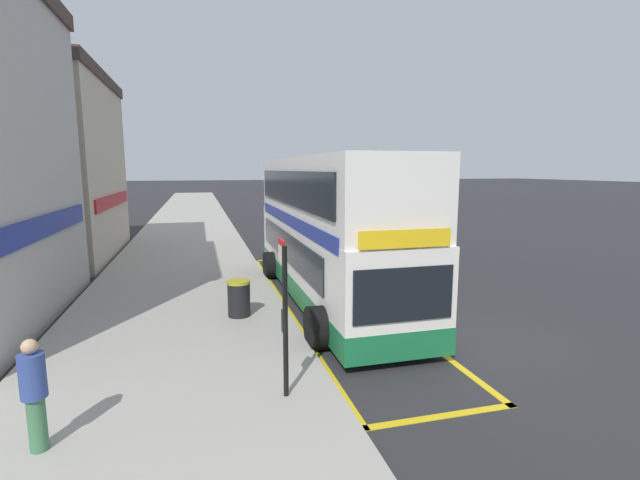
% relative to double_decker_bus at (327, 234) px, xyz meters
% --- Properties ---
extents(ground_plane, '(260.00, 260.00, 0.00)m').
position_rel_double_decker_bus_xyz_m(ground_plane, '(2.46, 27.67, -2.06)').
color(ground_plane, '#28282B').
extents(pavement_near, '(6.00, 76.00, 0.14)m').
position_rel_double_decker_bus_xyz_m(pavement_near, '(-4.54, 27.67, -1.99)').
color(pavement_near, '#A39E93').
rests_on(pavement_near, ground).
extents(double_decker_bus, '(3.16, 11.03, 4.40)m').
position_rel_double_decker_bus_xyz_m(double_decker_bus, '(0.00, 0.00, 0.00)').
color(double_decker_bus, white).
rests_on(double_decker_bus, ground).
extents(bus_bay_markings, '(2.87, 13.88, 0.01)m').
position_rel_double_decker_bus_xyz_m(bus_bay_markings, '(-0.11, -0.39, -2.06)').
color(bus_bay_markings, gold).
rests_on(bus_bay_markings, ground).
extents(bus_stop_sign, '(0.09, 0.51, 2.72)m').
position_rel_double_decker_bus_xyz_m(bus_stop_sign, '(-2.50, -6.06, -0.32)').
color(bus_stop_sign, black).
rests_on(bus_stop_sign, pavement_near).
extents(terrace_annex, '(9.10, 9.54, 9.27)m').
position_rel_double_decker_bus_xyz_m(terrace_annex, '(-12.20, 9.62, 2.13)').
color(terrace_annex, beige).
rests_on(terrace_annex, ground).
extents(parked_car_white_ahead, '(2.09, 4.20, 1.62)m').
position_rel_double_decker_bus_xyz_m(parked_car_white_ahead, '(5.10, 36.68, -1.26)').
color(parked_car_white_ahead, silver).
rests_on(parked_car_white_ahead, ground).
extents(parked_car_silver_behind, '(2.09, 4.20, 1.62)m').
position_rel_double_decker_bus_xyz_m(parked_car_silver_behind, '(7.34, 24.51, -1.26)').
color(parked_car_silver_behind, '#B2B5BA').
rests_on(parked_car_silver_behind, ground).
extents(pedestrian_waiting_near_sign, '(0.34, 0.34, 1.63)m').
position_rel_double_decker_bus_xyz_m(pedestrian_waiting_near_sign, '(-6.15, -6.77, -1.04)').
color(pedestrian_waiting_near_sign, '#3F724C').
rests_on(pedestrian_waiting_near_sign, pavement_near).
extents(litter_bin, '(0.63, 0.63, 0.97)m').
position_rel_double_decker_bus_xyz_m(litter_bin, '(-2.90, -1.52, -1.43)').
color(litter_bin, black).
rests_on(litter_bin, pavement_near).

